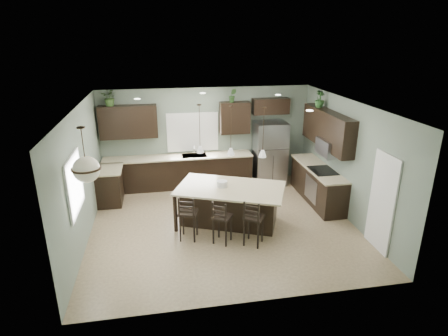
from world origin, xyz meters
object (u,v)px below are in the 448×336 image
at_px(bar_stool_left, 188,217).
at_px(plant_back_left, 110,97).
at_px(serving_dish, 222,184).
at_px(bar_stool_right, 254,222).
at_px(bar_stool_center, 222,221).
at_px(refrigerator, 270,153).
at_px(kitchen_island, 230,206).

bearing_deg(bar_stool_left, plant_back_left, 135.59).
height_order(serving_dish, bar_stool_right, serving_dish).
relative_size(bar_stool_center, plant_back_left, 2.18).
distance_m(serving_dish, bar_stool_center, 1.00).
relative_size(serving_dish, bar_stool_center, 0.24).
bearing_deg(plant_back_left, bar_stool_left, -60.61).
bearing_deg(refrigerator, bar_stool_right, -111.86).
bearing_deg(serving_dish, plant_back_left, 135.79).
xyz_separation_m(bar_stool_right, plant_back_left, (-3.05, 3.53, 2.11)).
bearing_deg(serving_dish, kitchen_island, -23.00).
relative_size(refrigerator, bar_stool_center, 1.87).
bearing_deg(bar_stool_left, refrigerator, 62.92).
bearing_deg(bar_stool_right, bar_stool_center, -163.52).
bearing_deg(serving_dish, bar_stool_right, -64.71).
bearing_deg(bar_stool_center, plant_back_left, 158.68).
xyz_separation_m(kitchen_island, plant_back_left, (-2.74, 2.57, 2.16)).
bearing_deg(refrigerator, serving_dish, -128.98).
bearing_deg(bar_stool_right, plant_back_left, 163.65).
distance_m(refrigerator, bar_stool_left, 3.86).
bearing_deg(refrigerator, kitchen_island, -125.05).
xyz_separation_m(bar_stool_center, plant_back_left, (-2.42, 3.34, 2.13)).
bearing_deg(plant_back_left, bar_stool_right, -49.15).
bearing_deg(bar_stool_right, kitchen_island, 140.49).
xyz_separation_m(kitchen_island, bar_stool_center, (-0.33, -0.77, 0.03)).
distance_m(bar_stool_left, bar_stool_right, 1.40).
xyz_separation_m(serving_dish, bar_stool_center, (-0.14, -0.85, -0.50)).
relative_size(refrigerator, plant_back_left, 4.07).
relative_size(kitchen_island, bar_stool_right, 2.31).
bearing_deg(serving_dish, refrigerator, 51.02).
relative_size(bar_stool_left, bar_stool_right, 1.00).
distance_m(kitchen_island, bar_stool_left, 1.13).
distance_m(bar_stool_left, plant_back_left, 4.10).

